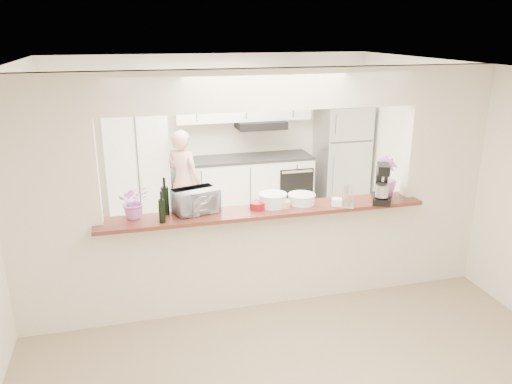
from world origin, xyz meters
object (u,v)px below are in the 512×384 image
object	(u,v)px
refrigerator	(341,157)
toaster_oven	(196,201)
stand_mixer	(382,185)
person	(183,181)

from	to	relation	value
refrigerator	toaster_oven	xyz separation A→B (m)	(-2.75, -2.60, 0.36)
stand_mixer	refrigerator	bearing A→B (deg)	74.09
toaster_oven	stand_mixer	bearing A→B (deg)	-21.32
toaster_oven	refrigerator	bearing A→B (deg)	27.53
stand_mixer	toaster_oven	bearing A→B (deg)	174.54
person	refrigerator	bearing A→B (deg)	-132.87
refrigerator	person	world-z (taller)	refrigerator
refrigerator	person	bearing A→B (deg)	-172.42
refrigerator	toaster_oven	bearing A→B (deg)	-136.61
refrigerator	stand_mixer	xyz separation A→B (m)	(-0.79, -2.79, 0.43)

